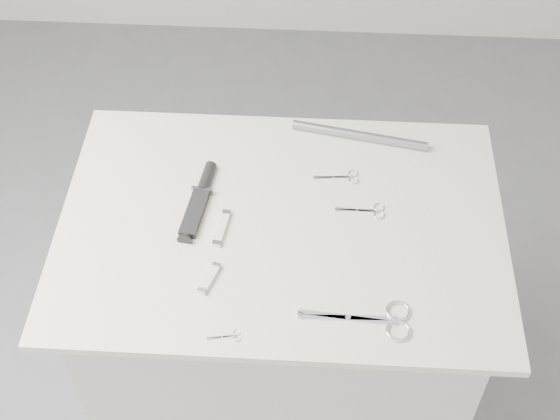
# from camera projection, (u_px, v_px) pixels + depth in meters

# --- Properties ---
(ground) EXTENTS (4.00, 4.00, 0.01)m
(ground) POSITION_uv_depth(u_px,v_px,m) (281.00, 413.00, 2.44)
(ground) COLOR slate
(ground) RESTS_ON ground
(plinth) EXTENTS (0.90, 0.60, 0.90)m
(plinth) POSITION_uv_depth(u_px,v_px,m) (281.00, 335.00, 2.10)
(plinth) COLOR silver
(plinth) RESTS_ON ground
(display_board) EXTENTS (1.00, 0.70, 0.02)m
(display_board) POSITION_uv_depth(u_px,v_px,m) (281.00, 226.00, 1.75)
(display_board) COLOR beige
(display_board) RESTS_ON plinth
(large_shears) EXTENTS (0.23, 0.10, 0.01)m
(large_shears) POSITION_uv_depth(u_px,v_px,m) (380.00, 320.00, 1.57)
(large_shears) COLOR silver
(large_shears) RESTS_ON display_board
(embroidery_scissors_a) EXTENTS (0.11, 0.05, 0.00)m
(embroidery_scissors_a) POSITION_uv_depth(u_px,v_px,m) (369.00, 211.00, 1.76)
(embroidery_scissors_a) COLOR silver
(embroidery_scissors_a) RESTS_ON display_board
(embroidery_scissors_b) EXTENTS (0.11, 0.05, 0.00)m
(embroidery_scissors_b) POSITION_uv_depth(u_px,v_px,m) (344.00, 177.00, 1.83)
(embroidery_scissors_b) COLOR silver
(embroidery_scissors_b) RESTS_ON display_board
(tiny_scissors) EXTENTS (0.07, 0.03, 0.00)m
(tiny_scissors) POSITION_uv_depth(u_px,v_px,m) (229.00, 336.00, 1.55)
(tiny_scissors) COLOR silver
(tiny_scissors) RESTS_ON display_board
(sheathed_knife) EXTENTS (0.06, 0.22, 0.03)m
(sheathed_knife) POSITION_uv_depth(u_px,v_px,m) (200.00, 197.00, 1.78)
(sheathed_knife) COLOR black
(sheathed_knife) RESTS_ON display_board
(pocket_knife_a) EXTENTS (0.04, 0.10, 0.01)m
(pocket_knife_a) POSITION_uv_depth(u_px,v_px,m) (222.00, 228.00, 1.73)
(pocket_knife_a) COLOR silver
(pocket_knife_a) RESTS_ON display_board
(pocket_knife_b) EXTENTS (0.04, 0.08, 0.01)m
(pocket_knife_b) POSITION_uv_depth(u_px,v_px,m) (210.00, 278.00, 1.64)
(pocket_knife_b) COLOR silver
(pocket_knife_b) RESTS_ON display_board
(metal_rail) EXTENTS (0.33, 0.08, 0.02)m
(metal_rail) POSITION_uv_depth(u_px,v_px,m) (359.00, 135.00, 1.91)
(metal_rail) COLOR gray
(metal_rail) RESTS_ON display_board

